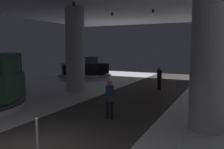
# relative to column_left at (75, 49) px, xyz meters

# --- Properties ---
(column_left) EXTENTS (1.25, 1.25, 5.50)m
(column_left) POSITION_rel_column_left_xyz_m (0.00, 0.00, 0.00)
(column_left) COLOR #ADADB2
(column_left) RESTS_ON ground
(column_right) EXTENTS (1.25, 1.25, 5.50)m
(column_right) POSITION_rel_column_left_xyz_m (8.47, -4.23, 0.00)
(column_right) COLOR #ADADB2
(column_right) RESTS_ON ground
(display_platform_deep_left) EXTENTS (4.91, 4.91, 0.34)m
(display_platform_deep_left) POSITION_rel_column_left_xyz_m (-2.82, 5.54, -2.56)
(display_platform_deep_left) COLOR #B7B7BC
(display_platform_deep_left) RESTS_ON ground
(display_car_deep_left) EXTENTS (4.32, 4.16, 1.71)m
(display_car_deep_left) POSITION_rel_column_left_xyz_m (-2.80, 5.56, -1.64)
(display_car_deep_left) COLOR black
(display_car_deep_left) RESTS_ON display_platform_deep_left
(visitor_walking_near) EXTENTS (0.32, 0.32, 1.59)m
(visitor_walking_near) POSITION_rel_column_left_xyz_m (4.97, 2.76, -1.84)
(visitor_walking_near) COLOR black
(visitor_walking_near) RESTS_ON ground
(visitor_walking_far) EXTENTS (0.32, 0.32, 1.59)m
(visitor_walking_far) POSITION_rel_column_left_xyz_m (4.90, -4.70, -1.84)
(visitor_walking_far) COLOR black
(visitor_walking_far) RESTS_ON ground
(stanchion_a) EXTENTS (0.28, 0.28, 1.01)m
(stanchion_a) POSITION_rel_column_left_xyz_m (4.47, -8.25, -2.38)
(stanchion_a) COLOR #333338
(stanchion_a) RESTS_ON ground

